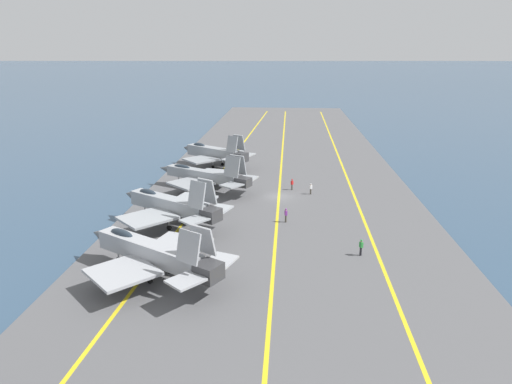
# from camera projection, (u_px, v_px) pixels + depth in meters

# --- Properties ---
(ground_plane) EXTENTS (2000.00, 2000.00, 0.00)m
(ground_plane) POSITION_uv_depth(u_px,v_px,m) (279.00, 199.00, 67.40)
(ground_plane) COLOR #334C66
(carrier_deck) EXTENTS (220.65, 40.54, 0.40)m
(carrier_deck) POSITION_uv_depth(u_px,v_px,m) (279.00, 198.00, 67.34)
(carrier_deck) COLOR #565659
(carrier_deck) RESTS_ON ground
(deck_stripe_foul_line) EXTENTS (198.57, 2.96, 0.01)m
(deck_stripe_foul_line) POSITION_uv_depth(u_px,v_px,m) (355.00, 198.00, 66.52)
(deck_stripe_foul_line) COLOR yellow
(deck_stripe_foul_line) RESTS_ON carrier_deck
(deck_stripe_centerline) EXTENTS (198.58, 0.36, 0.01)m
(deck_stripe_centerline) POSITION_uv_depth(u_px,v_px,m) (279.00, 197.00, 67.28)
(deck_stripe_centerline) COLOR yellow
(deck_stripe_centerline) RESTS_ON carrier_deck
(deck_stripe_edge_line) EXTENTS (198.38, 9.70, 0.01)m
(deck_stripe_edge_line) POSITION_uv_depth(u_px,v_px,m) (204.00, 195.00, 68.04)
(deck_stripe_edge_line) COLOR yellow
(deck_stripe_edge_line) RESTS_ON carrier_deck
(parked_jet_nearest) EXTENTS (13.41, 16.35, 6.12)m
(parked_jet_nearest) POSITION_uv_depth(u_px,v_px,m) (151.00, 252.00, 42.93)
(parked_jet_nearest) COLOR #A8AAAF
(parked_jet_nearest) RESTS_ON carrier_deck
(parked_jet_second) EXTENTS (13.63, 15.20, 6.67)m
(parked_jet_second) POSITION_uv_depth(u_px,v_px,m) (170.00, 205.00, 55.26)
(parked_jet_second) COLOR #9EA3A8
(parked_jet_second) RESTS_ON carrier_deck
(parked_jet_third) EXTENTS (12.78, 16.86, 6.10)m
(parked_jet_third) POSITION_uv_depth(u_px,v_px,m) (204.00, 175.00, 69.76)
(parked_jet_third) COLOR #93999E
(parked_jet_third) RESTS_ON carrier_deck
(parked_jet_fourth) EXTENTS (13.08, 14.94, 6.41)m
(parked_jet_fourth) POSITION_uv_depth(u_px,v_px,m) (214.00, 153.00, 84.06)
(parked_jet_fourth) COLOR #93999E
(parked_jet_fourth) RESTS_ON carrier_deck
(crew_white_vest) EXTENTS (0.44, 0.46, 1.69)m
(crew_white_vest) POSITION_uv_depth(u_px,v_px,m) (311.00, 188.00, 68.16)
(crew_white_vest) COLOR #4C473D
(crew_white_vest) RESTS_ON carrier_deck
(crew_green_vest) EXTENTS (0.46, 0.42, 1.81)m
(crew_green_vest) POSITION_uv_depth(u_px,v_px,m) (361.00, 247.00, 47.67)
(crew_green_vest) COLOR #232328
(crew_green_vest) RESTS_ON carrier_deck
(crew_red_vest) EXTENTS (0.46, 0.44, 1.74)m
(crew_red_vest) POSITION_uv_depth(u_px,v_px,m) (292.00, 184.00, 70.29)
(crew_red_vest) COLOR #4C473D
(crew_red_vest) RESTS_ON carrier_deck
(crew_purple_vest) EXTENTS (0.45, 0.38, 1.82)m
(crew_purple_vest) POSITION_uv_depth(u_px,v_px,m) (286.00, 215.00, 56.96)
(crew_purple_vest) COLOR #4C473D
(crew_purple_vest) RESTS_ON carrier_deck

